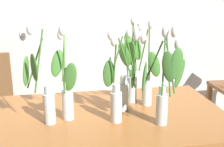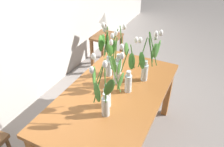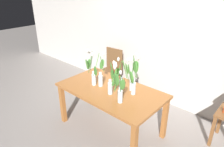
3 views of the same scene
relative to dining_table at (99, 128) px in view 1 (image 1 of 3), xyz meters
name	(u,v)px [view 1 (image 1 of 3)]	position (x,y,z in m)	size (l,w,h in m)	color
room_wall_rear	(81,5)	(0.00, 1.38, 0.70)	(9.00, 0.10, 2.70)	beige
dining_table	(99,128)	(0.00, 0.00, 0.00)	(1.60, 0.90, 0.74)	#A3602D
tulip_vase_0	(66,90)	(-0.20, -0.03, 0.27)	(0.17, 0.28, 0.58)	silver
tulip_vase_1	(146,78)	(0.33, 0.11, 0.28)	(0.18, 0.23, 0.58)	silver
tulip_vase_2	(123,78)	(0.17, 0.07, 0.30)	(0.22, 0.19, 0.54)	silver
tulip_vase_3	(132,74)	(0.26, 0.21, 0.29)	(0.13, 0.16, 0.58)	silver
tulip_vase_4	(118,93)	(0.10, -0.09, 0.26)	(0.20, 0.14, 0.53)	silver
tulip_vase_5	(164,87)	(0.33, -0.21, 0.33)	(0.26, 0.19, 0.58)	silver
tulip_vase_6	(43,93)	(-0.33, -0.07, 0.28)	(0.17, 0.18, 0.58)	silver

